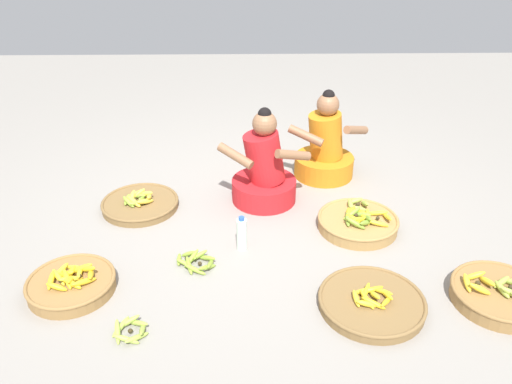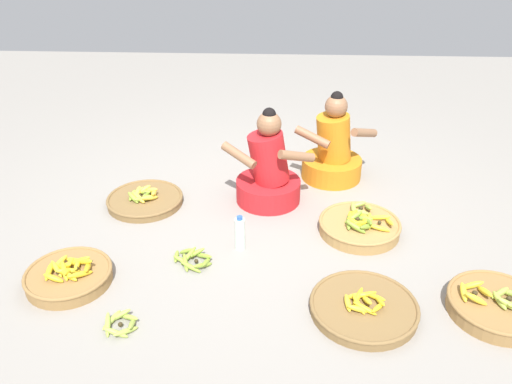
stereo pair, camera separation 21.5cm
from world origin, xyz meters
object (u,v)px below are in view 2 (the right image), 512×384
object	(u,v)px
banana_basket_front_right	(360,226)
water_bottle	(240,234)
banana_basket_front_center	(364,307)
loose_bananas_back_right	(120,323)
vendor_woman_behind	(333,151)
banana_basket_near_vendor	(497,305)
banana_basket_mid_right	(69,275)
banana_basket_near_bicycle	(145,199)
loose_bananas_front_left	(193,259)
vendor_woman_front	(268,173)

from	to	relation	value
banana_basket_front_right	water_bottle	world-z (taller)	water_bottle
banana_basket_front_center	loose_bananas_back_right	distance (m)	1.42
vendor_woman_behind	banana_basket_front_center	distance (m)	1.74
banana_basket_near_vendor	water_bottle	xyz separation A→B (m)	(-1.56, 0.58, 0.07)
banana_basket_mid_right	banana_basket_front_right	xyz separation A→B (m)	(1.92, 0.67, 0.00)
banana_basket_near_bicycle	water_bottle	xyz separation A→B (m)	(0.81, -0.57, 0.08)
banana_basket_front_right	loose_bananas_front_left	size ratio (longest dim) A/B	2.11
vendor_woman_behind	banana_basket_mid_right	distance (m)	2.37
loose_bananas_back_right	water_bottle	size ratio (longest dim) A/B	0.85
vendor_woman_front	vendor_woman_behind	bearing A→B (deg)	38.30
loose_bananas_front_left	loose_bananas_back_right	bearing A→B (deg)	-116.97
banana_basket_near_vendor	vendor_woman_behind	bearing A→B (deg)	116.26
vendor_woman_behind	banana_basket_front_center	world-z (taller)	vendor_woman_behind
banana_basket_front_center	loose_bananas_back_right	xyz separation A→B (m)	(-1.40, -0.19, -0.01)
banana_basket_front_right	banana_basket_near_bicycle	bearing A→B (deg)	168.80
banana_basket_front_right	water_bottle	distance (m)	0.90
loose_bananas_back_right	vendor_woman_behind	bearing A→B (deg)	54.98
vendor_woman_front	banana_basket_near_bicycle	world-z (taller)	vendor_woman_front
vendor_woman_behind	banana_basket_near_vendor	distance (m)	1.90
vendor_woman_front	banana_basket_mid_right	bearing A→B (deg)	-138.03
banana_basket_mid_right	loose_bananas_back_right	world-z (taller)	banana_basket_mid_right
vendor_woman_front	loose_bananas_front_left	size ratio (longest dim) A/B	2.80
banana_basket_mid_right	loose_bananas_front_left	xyz separation A→B (m)	(0.75, 0.25, -0.03)
vendor_woman_front	banana_basket_near_bicycle	bearing A→B (deg)	-173.64
banana_basket_front_right	water_bottle	size ratio (longest dim) A/B	2.28
loose_bananas_back_right	banana_basket_near_vendor	bearing A→B (deg)	5.95
banana_basket_mid_right	loose_bananas_back_right	bearing A→B (deg)	-41.31
banana_basket_front_right	banana_basket_near_vendor	world-z (taller)	banana_basket_front_right
vendor_woman_front	banana_basket_front_right	world-z (taller)	vendor_woman_front
loose_bananas_back_right	loose_bananas_front_left	bearing A→B (deg)	63.03
vendor_woman_behind	banana_basket_near_bicycle	xyz separation A→B (m)	(-1.53, -0.54, -0.21)
banana_basket_mid_right	banana_basket_front_right	bearing A→B (deg)	19.25
vendor_woman_behind	banana_basket_near_vendor	size ratio (longest dim) A/B	1.36
water_bottle	vendor_woman_behind	bearing A→B (deg)	57.07
loose_bananas_back_right	loose_bananas_front_left	xyz separation A→B (m)	(0.32, 0.63, 0.00)
banana_basket_near_vendor	water_bottle	size ratio (longest dim) A/B	2.21
water_bottle	banana_basket_front_center	bearing A→B (deg)	-38.29
vendor_woman_front	loose_bananas_front_left	world-z (taller)	vendor_woman_front
banana_basket_near_vendor	vendor_woman_front	bearing A→B (deg)	137.51
vendor_woman_behind	loose_bananas_back_right	size ratio (longest dim) A/B	3.52
banana_basket_front_center	vendor_woman_behind	bearing A→B (deg)	91.86
loose_bananas_back_right	water_bottle	xyz separation A→B (m)	(0.63, 0.81, 0.09)
banana_basket_mid_right	banana_basket_front_right	distance (m)	2.03
banana_basket_front_right	loose_bananas_back_right	xyz separation A→B (m)	(-1.49, -1.05, -0.03)
banana_basket_front_center	banana_basket_front_right	bearing A→B (deg)	84.51
banana_basket_mid_right	loose_bananas_front_left	world-z (taller)	banana_basket_mid_right
vendor_woman_behind	loose_bananas_front_left	bearing A→B (deg)	-128.43
banana_basket_mid_right	banana_basket_near_vendor	size ratio (longest dim) A/B	0.95
vendor_woman_behind	loose_bananas_front_left	world-z (taller)	vendor_woman_behind
vendor_woman_behind	water_bottle	xyz separation A→B (m)	(-0.72, -1.12, -0.13)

